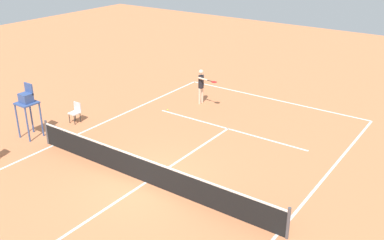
# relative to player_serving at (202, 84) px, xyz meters

# --- Properties ---
(ground_plane) EXTENTS (60.00, 60.00, 0.00)m
(ground_plane) POSITION_rel_player_serving_xyz_m (-2.76, 7.64, -1.10)
(ground_plane) COLOR #D37A4C
(court_lines) EXTENTS (10.36, 20.84, 0.01)m
(court_lines) POSITION_rel_player_serving_xyz_m (-2.76, 7.64, -1.10)
(court_lines) COLOR white
(court_lines) RESTS_ON ground
(tennis_net) EXTENTS (10.96, 0.10, 1.07)m
(tennis_net) POSITION_rel_player_serving_xyz_m (-2.76, 7.64, -0.60)
(tennis_net) COLOR #4C4C51
(tennis_net) RESTS_ON ground
(player_serving) EXTENTS (1.30, 0.69, 1.83)m
(player_serving) POSITION_rel_player_serving_xyz_m (0.00, 0.00, 0.00)
(player_serving) COLOR beige
(player_serving) RESTS_ON ground
(tennis_ball) EXTENTS (0.07, 0.07, 0.07)m
(tennis_ball) POSITION_rel_player_serving_xyz_m (0.84, 1.79, -1.06)
(tennis_ball) COLOR #CCE033
(tennis_ball) RESTS_ON ground
(umpire_chair) EXTENTS (0.80, 0.80, 2.41)m
(umpire_chair) POSITION_rel_player_serving_xyz_m (3.83, 7.60, 0.51)
(umpire_chair) COLOR #38518C
(umpire_chair) RESTS_ON ground
(courtside_chair_mid) EXTENTS (0.44, 0.46, 0.95)m
(courtside_chair_mid) POSITION_rel_player_serving_xyz_m (3.47, 5.39, -0.56)
(courtside_chair_mid) COLOR #262626
(courtside_chair_mid) RESTS_ON ground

